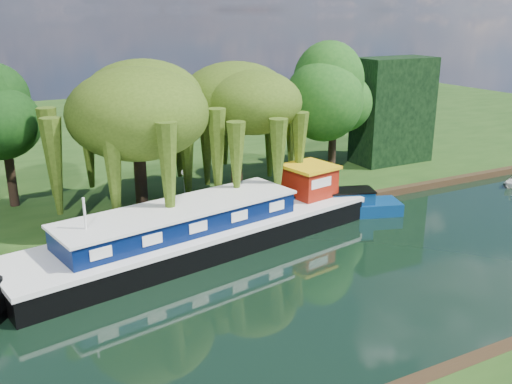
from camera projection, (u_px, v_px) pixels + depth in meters
ground at (263, 294)px, 24.88m from camera, size 120.00×120.00×0.00m
far_bank at (90, 140)px, 53.44m from camera, size 120.00×52.00×0.45m
dutch_barge at (203, 230)px, 29.30m from camera, size 20.37×8.06×4.20m
narrowboat at (306, 207)px, 33.91m from camera, size 11.62×5.46×1.69m
willow_left at (136, 112)px, 31.18m from camera, size 6.92×6.92×8.29m
willow_right at (236, 112)px, 34.24m from camera, size 6.20×6.20×7.55m
tree_far_mid at (3, 116)px, 33.08m from camera, size 4.89×4.89×8.00m
tree_far_right at (334, 97)px, 39.89m from camera, size 4.92×4.92×8.06m
conifer_hedge at (393, 110)px, 43.77m from camera, size 6.00×3.00×8.00m
lamppost at (184, 179)px, 33.21m from camera, size 0.36×0.36×2.56m
mooring_posts at (182, 216)px, 31.44m from camera, size 19.16×0.16×1.00m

